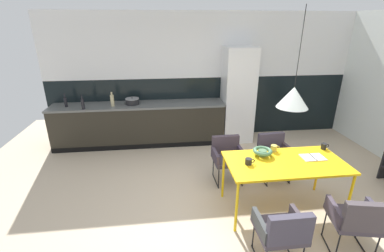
{
  "coord_description": "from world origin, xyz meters",
  "views": [
    {
      "loc": [
        -0.96,
        -2.85,
        2.48
      ],
      "look_at": [
        -0.52,
        0.93,
        0.99
      ],
      "focal_mm": 24.7,
      "sensor_mm": 36.0,
      "label": 1
    }
  ],
  "objects_px": {
    "armchair_far_side": "(274,150)",
    "armchair_head_of_table": "(283,229)",
    "pendant_lamp_over_table_near": "(293,97)",
    "dining_table": "(285,165)",
    "armchair_facing_counter": "(358,218)",
    "refrigerator_column": "(238,95)",
    "bottle_vinegar_dark": "(66,102)",
    "open_book": "(313,157)",
    "mug_wide_latte": "(249,161)",
    "cooking_pot": "(132,101)",
    "bottle_spice_small": "(83,104)",
    "fruit_bowl": "(263,151)",
    "armchair_corner_seat": "(227,153)",
    "bottle_wine_green": "(112,100)",
    "mug_dark_espresso": "(274,148)",
    "mug_short_terracotta": "(324,146)"
  },
  "relations": [
    {
      "from": "mug_wide_latte",
      "to": "mug_short_terracotta",
      "type": "bearing_deg",
      "value": 13.86
    },
    {
      "from": "armchair_corner_seat",
      "to": "bottle_spice_small",
      "type": "xyz_separation_m",
      "value": [
        -2.58,
        1.39,
        0.53
      ]
    },
    {
      "from": "armchair_corner_seat",
      "to": "armchair_head_of_table",
      "type": "bearing_deg",
      "value": 93.0
    },
    {
      "from": "bottle_spice_small",
      "to": "armchair_facing_counter",
      "type": "bearing_deg",
      "value": -40.89
    },
    {
      "from": "armchair_far_side",
      "to": "open_book",
      "type": "bearing_deg",
      "value": 100.32
    },
    {
      "from": "refrigerator_column",
      "to": "mug_wide_latte",
      "type": "xyz_separation_m",
      "value": [
        -0.55,
        -2.49,
        -0.22
      ]
    },
    {
      "from": "pendant_lamp_over_table_near",
      "to": "armchair_far_side",
      "type": "bearing_deg",
      "value": 74.88
    },
    {
      "from": "cooking_pot",
      "to": "pendant_lamp_over_table_near",
      "type": "height_order",
      "value": "pendant_lamp_over_table_near"
    },
    {
      "from": "armchair_facing_counter",
      "to": "bottle_wine_green",
      "type": "xyz_separation_m",
      "value": [
        -3.06,
        3.26,
        0.5
      ]
    },
    {
      "from": "armchair_facing_counter",
      "to": "open_book",
      "type": "xyz_separation_m",
      "value": [
        -0.03,
        0.93,
        0.25
      ]
    },
    {
      "from": "armchair_far_side",
      "to": "fruit_bowl",
      "type": "relative_size",
      "value": 2.84
    },
    {
      "from": "open_book",
      "to": "fruit_bowl",
      "type": "bearing_deg",
      "value": 167.41
    },
    {
      "from": "fruit_bowl",
      "to": "armchair_far_side",
      "type": "bearing_deg",
      "value": 53.58
    },
    {
      "from": "bottle_vinegar_dark",
      "to": "bottle_spice_small",
      "type": "distance_m",
      "value": 0.44
    },
    {
      "from": "armchair_facing_counter",
      "to": "bottle_spice_small",
      "type": "bearing_deg",
      "value": 151.21
    },
    {
      "from": "fruit_bowl",
      "to": "cooking_pot",
      "type": "distance_m",
      "value": 3.02
    },
    {
      "from": "pendant_lamp_over_table_near",
      "to": "dining_table",
      "type": "bearing_deg",
      "value": -90.0
    },
    {
      "from": "armchair_facing_counter",
      "to": "bottle_wine_green",
      "type": "relative_size",
      "value": 2.67
    },
    {
      "from": "armchair_facing_counter",
      "to": "bottle_vinegar_dark",
      "type": "relative_size",
      "value": 2.86
    },
    {
      "from": "mug_wide_latte",
      "to": "pendant_lamp_over_table_near",
      "type": "xyz_separation_m",
      "value": [
        0.51,
        0.05,
        0.83
      ]
    },
    {
      "from": "cooking_pot",
      "to": "pendant_lamp_over_table_near",
      "type": "xyz_separation_m",
      "value": [
        2.22,
        -2.45,
        0.67
      ]
    },
    {
      "from": "mug_dark_espresso",
      "to": "bottle_wine_green",
      "type": "distance_m",
      "value": 3.32
    },
    {
      "from": "armchair_facing_counter",
      "to": "refrigerator_column",
      "type": "bearing_deg",
      "value": 109.21
    },
    {
      "from": "fruit_bowl",
      "to": "mug_wide_latte",
      "type": "height_order",
      "value": "fruit_bowl"
    },
    {
      "from": "open_book",
      "to": "bottle_vinegar_dark",
      "type": "bearing_deg",
      "value": 148.79
    },
    {
      "from": "refrigerator_column",
      "to": "armchair_head_of_table",
      "type": "height_order",
      "value": "refrigerator_column"
    },
    {
      "from": "armchair_far_side",
      "to": "armchair_corner_seat",
      "type": "distance_m",
      "value": 0.79
    },
    {
      "from": "armchair_far_side",
      "to": "fruit_bowl",
      "type": "bearing_deg",
      "value": 48.88
    },
    {
      "from": "armchair_far_side",
      "to": "mug_wide_latte",
      "type": "xyz_separation_m",
      "value": [
        -0.73,
        -0.84,
        0.3
      ]
    },
    {
      "from": "armchair_head_of_table",
      "to": "bottle_spice_small",
      "type": "height_order",
      "value": "bottle_spice_small"
    },
    {
      "from": "bottle_wine_green",
      "to": "armchair_head_of_table",
      "type": "bearing_deg",
      "value": -56.36
    },
    {
      "from": "cooking_pot",
      "to": "bottle_spice_small",
      "type": "xyz_separation_m",
      "value": [
        -0.93,
        -0.23,
        0.05
      ]
    },
    {
      "from": "armchair_head_of_table",
      "to": "pendant_lamp_over_table_near",
      "type": "xyz_separation_m",
      "value": [
        0.41,
        0.95,
        1.14
      ]
    },
    {
      "from": "armchair_head_of_table",
      "to": "mug_wide_latte",
      "type": "distance_m",
      "value": 0.96
    },
    {
      "from": "mug_dark_espresso",
      "to": "bottle_wine_green",
      "type": "xyz_separation_m",
      "value": [
        -2.58,
        2.08,
        0.22
      ]
    },
    {
      "from": "cooking_pot",
      "to": "bottle_spice_small",
      "type": "relative_size",
      "value": 1.02
    },
    {
      "from": "mug_wide_latte",
      "to": "pendant_lamp_over_table_near",
      "type": "distance_m",
      "value": 0.98
    },
    {
      "from": "dining_table",
      "to": "bottle_vinegar_dark",
      "type": "relative_size",
      "value": 5.69
    },
    {
      "from": "fruit_bowl",
      "to": "bottle_spice_small",
      "type": "bearing_deg",
      "value": 144.87
    },
    {
      "from": "armchair_corner_seat",
      "to": "mug_dark_espresso",
      "type": "height_order",
      "value": "mug_dark_espresso"
    },
    {
      "from": "dining_table",
      "to": "armchair_corner_seat",
      "type": "bearing_deg",
      "value": 123.64
    },
    {
      "from": "dining_table",
      "to": "bottle_vinegar_dark",
      "type": "height_order",
      "value": "bottle_vinegar_dark"
    },
    {
      "from": "refrigerator_column",
      "to": "dining_table",
      "type": "distance_m",
      "value": 2.5
    },
    {
      "from": "mug_wide_latte",
      "to": "pendant_lamp_over_table_near",
      "type": "relative_size",
      "value": 0.11
    },
    {
      "from": "refrigerator_column",
      "to": "pendant_lamp_over_table_near",
      "type": "bearing_deg",
      "value": -90.8
    },
    {
      "from": "armchair_far_side",
      "to": "armchair_facing_counter",
      "type": "relative_size",
      "value": 0.96
    },
    {
      "from": "armchair_corner_seat",
      "to": "mug_wide_latte",
      "type": "bearing_deg",
      "value": 91.73
    },
    {
      "from": "armchair_far_side",
      "to": "armchair_head_of_table",
      "type": "xyz_separation_m",
      "value": [
        -0.63,
        -1.74,
        -0.01
      ]
    },
    {
      "from": "dining_table",
      "to": "cooking_pot",
      "type": "height_order",
      "value": "cooking_pot"
    },
    {
      "from": "mug_wide_latte",
      "to": "cooking_pot",
      "type": "xyz_separation_m",
      "value": [
        -1.71,
        2.5,
        0.16
      ]
    }
  ]
}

